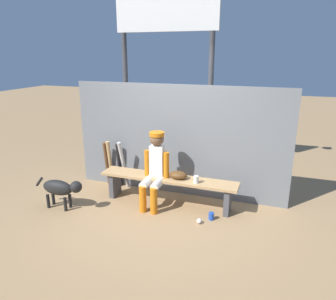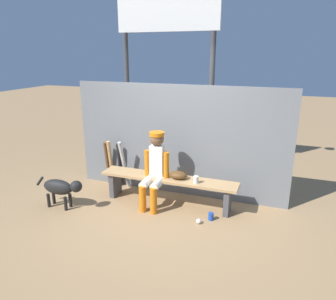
% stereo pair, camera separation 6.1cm
% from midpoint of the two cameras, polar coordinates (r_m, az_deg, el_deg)
% --- Properties ---
extents(ground_plane, '(30.00, 30.00, 0.00)m').
position_cam_midpoint_polar(ground_plane, '(5.22, -0.34, -9.54)').
color(ground_plane, '#9E7A51').
extents(chainlink_fence, '(3.65, 0.03, 1.86)m').
position_cam_midpoint_polar(chainlink_fence, '(5.29, 1.33, 1.64)').
color(chainlink_fence, slate).
rests_on(chainlink_fence, ground_plane).
extents(dugout_bench, '(2.20, 0.36, 0.46)m').
position_cam_midpoint_polar(dugout_bench, '(5.07, -0.35, -6.01)').
color(dugout_bench, tan).
rests_on(dugout_bench, ground_plane).
extents(player_seated, '(0.41, 0.55, 1.18)m').
position_cam_midpoint_polar(player_seated, '(4.93, -2.78, -3.10)').
color(player_seated, silver).
rests_on(player_seated, ground_plane).
extents(baseball_glove, '(0.28, 0.20, 0.12)m').
position_cam_midpoint_polar(baseball_glove, '(4.96, 1.50, -4.50)').
color(baseball_glove, '#593819').
rests_on(baseball_glove, dugout_bench).
extents(bat_aluminum_silver, '(0.12, 0.28, 0.89)m').
position_cam_midpoint_polar(bat_aluminum_silver, '(5.63, -8.23, -2.74)').
color(bat_aluminum_silver, '#B7B7BC').
rests_on(bat_aluminum_silver, ground_plane).
extents(bat_aluminum_black, '(0.09, 0.15, 0.81)m').
position_cam_midpoint_polar(bat_aluminum_black, '(5.78, -8.98, -2.68)').
color(bat_aluminum_black, black).
rests_on(bat_aluminum_black, ground_plane).
extents(bat_wood_tan, '(0.07, 0.19, 0.86)m').
position_cam_midpoint_polar(bat_wood_tan, '(5.79, -10.56, -2.44)').
color(bat_wood_tan, tan).
rests_on(bat_wood_tan, ground_plane).
extents(bat_wood_dark, '(0.07, 0.18, 0.82)m').
position_cam_midpoint_polar(bat_wood_dark, '(5.88, -11.17, -2.41)').
color(bat_wood_dark, brown).
rests_on(bat_wood_dark, ground_plane).
extents(baseball, '(0.07, 0.07, 0.07)m').
position_cam_midpoint_polar(baseball, '(4.67, 5.22, -12.55)').
color(baseball, white).
rests_on(baseball, ground_plane).
extents(cup_on_ground, '(0.08, 0.08, 0.11)m').
position_cam_midpoint_polar(cup_on_ground, '(4.77, 7.40, -11.67)').
color(cup_on_ground, '#1E47AD').
rests_on(cup_on_ground, ground_plane).
extents(cup_on_bench, '(0.08, 0.08, 0.11)m').
position_cam_midpoint_polar(cup_on_bench, '(4.82, 4.69, -5.29)').
color(cup_on_bench, silver).
rests_on(cup_on_bench, dugout_bench).
extents(scoreboard, '(2.27, 0.27, 3.76)m').
position_cam_midpoint_polar(scoreboard, '(6.29, -0.09, 19.97)').
color(scoreboard, '#3F3F42').
rests_on(scoreboard, ground_plane).
extents(dog, '(0.84, 0.20, 0.49)m').
position_cam_midpoint_polar(dog, '(5.21, -18.97, -6.50)').
color(dog, black).
rests_on(dog, ground_plane).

